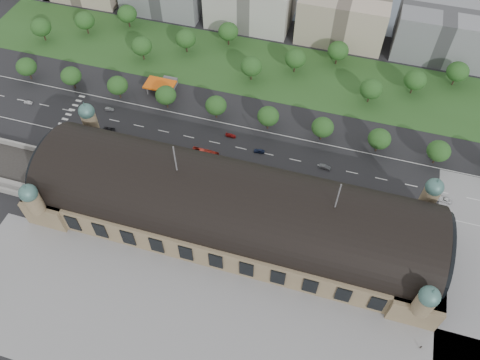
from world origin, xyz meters
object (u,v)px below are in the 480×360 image
(traffic_car_2, at_px, (109,129))
(parked_car_5, at_px, (134,147))
(bus_west, at_px, (205,154))
(bus_east, at_px, (305,180))
(parked_car_6, at_px, (155,157))
(traffic_car_4, at_px, (259,151))
(parked_car_3, at_px, (126,145))
(pedestrian_2, at_px, (421,347))
(traffic_car_1, at_px, (109,109))
(parked_car_4, at_px, (158,160))
(parked_car_0, at_px, (122,152))
(parked_car_2, at_px, (161,153))
(traffic_car_3, at_px, (231,135))
(traffic_car_6, at_px, (445,200))
(parked_car_1, at_px, (109,142))
(petrol_station, at_px, (165,83))
(bus_mid, at_px, (304,180))
(traffic_car_0, at_px, (28,102))
(traffic_car_5, at_px, (325,167))

(traffic_car_2, xyz_separation_m, parked_car_5, (15.30, -6.51, -0.11))
(bus_west, xyz_separation_m, bus_east, (43.60, -2.14, 0.03))
(parked_car_6, distance_m, bus_east, 63.87)
(traffic_car_4, height_order, parked_car_3, traffic_car_4)
(bus_west, bearing_deg, pedestrian_2, -120.28)
(traffic_car_1, distance_m, pedestrian_2, 160.95)
(traffic_car_2, height_order, bus_east, bus_east)
(parked_car_4, height_order, pedestrian_2, pedestrian_2)
(parked_car_0, height_order, bus_east, bus_east)
(parked_car_2, distance_m, parked_car_4, 4.02)
(traffic_car_3, xyz_separation_m, traffic_car_6, (91.25, -9.55, 0.08))
(parked_car_1, xyz_separation_m, parked_car_3, (7.80, 0.00, 0.07))
(petrol_station, relative_size, parked_car_5, 2.96)
(parked_car_3, bearing_deg, traffic_car_2, -145.58)
(parked_car_1, bearing_deg, parked_car_0, 39.85)
(traffic_car_1, xyz_separation_m, traffic_car_4, (73.27, -5.51, 0.13))
(bus_mid, bearing_deg, parked_car_1, 97.19)
(traffic_car_1, bearing_deg, traffic_car_4, -100.19)
(parked_car_5, bearing_deg, parked_car_6, 49.89)
(traffic_car_3, bearing_deg, traffic_car_0, 94.79)
(parked_car_6, relative_size, bus_west, 0.44)
(parked_car_5, bearing_deg, parked_car_3, -116.80)
(parked_car_3, bearing_deg, traffic_car_1, -163.30)
(petrol_station, xyz_separation_m, bus_east, (76.22, -38.03, -1.27))
(parked_car_3, bearing_deg, traffic_car_3, 88.14)
(traffic_car_4, distance_m, pedestrian_2, 96.93)
(traffic_car_5, height_order, parked_car_4, traffic_car_5)
(traffic_car_4, height_order, parked_car_4, traffic_car_4)
(traffic_car_0, xyz_separation_m, parked_car_3, (55.54, -12.09, -0.02))
(parked_car_0, bearing_deg, traffic_car_6, 72.90)
(traffic_car_6, distance_m, parked_car_4, 117.14)
(bus_west, bearing_deg, bus_east, -91.16)
(traffic_car_1, xyz_separation_m, pedestrian_2, (144.11, -71.68, 0.18))
(traffic_car_6, distance_m, bus_east, 55.05)
(traffic_car_6, relative_size, parked_car_3, 1.30)
(traffic_car_0, relative_size, parked_car_2, 0.78)
(petrol_station, xyz_separation_m, pedestrian_2, (124.83, -93.37, -2.10))
(traffic_car_6, xyz_separation_m, parked_car_0, (-133.01, -12.90, -0.05))
(bus_mid, bearing_deg, traffic_car_6, -77.04)
(bus_west, bearing_deg, petrol_station, 43.92)
(petrol_station, distance_m, parked_car_5, 40.38)
(parked_car_4, bearing_deg, traffic_car_6, 59.94)
(parked_car_4, bearing_deg, parked_car_0, -126.38)
(traffic_car_4, height_order, parked_car_0, traffic_car_4)
(parked_car_3, bearing_deg, petrol_station, 151.05)
(traffic_car_1, height_order, traffic_car_2, traffic_car_2)
(parked_car_5, bearing_deg, bus_west, 71.27)
(parked_car_4, bearing_deg, bus_west, 78.40)
(traffic_car_4, relative_size, parked_car_2, 0.86)
(parked_car_4, height_order, bus_west, bus_west)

